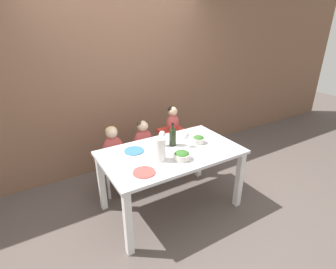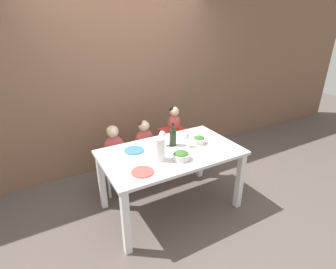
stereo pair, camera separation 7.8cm
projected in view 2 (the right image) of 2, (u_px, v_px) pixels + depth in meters
name	position (u px, v px, depth m)	size (l,w,h in m)	color
ground_plane	(171.00, 206.00, 3.27)	(14.00, 14.00, 0.00)	#564C47
wall_back	(125.00, 79.00, 3.79)	(10.00, 0.06, 2.70)	brown
dining_table	(171.00, 159.00, 3.00)	(1.56, 0.92, 0.77)	silver
chair_far_left	(116.00, 164.00, 3.47)	(0.42, 0.41, 0.45)	silver
chair_far_center	(145.00, 156.00, 3.66)	(0.42, 0.41, 0.45)	silver
chair_right_highchair	(174.00, 139.00, 3.81)	(0.36, 0.35, 0.68)	silver
person_child_left	(114.00, 144.00, 3.35)	(0.27, 0.17, 0.47)	#C64C4C
person_child_center	(144.00, 137.00, 3.54)	(0.27, 0.17, 0.47)	#C64C4C
person_baby_right	(174.00, 117.00, 3.67)	(0.19, 0.14, 0.35)	#C64C4C
wine_bottle	(173.00, 137.00, 3.06)	(0.08, 0.08, 0.28)	#232D19
paper_towel_roll	(159.00, 149.00, 2.73)	(0.12, 0.12, 0.25)	white
wine_glass_near	(186.00, 136.00, 3.01)	(0.08, 0.08, 0.19)	white
wine_glass_far	(162.00, 135.00, 3.03)	(0.08, 0.08, 0.19)	white
salad_bowl_large	(181.00, 156.00, 2.77)	(0.18, 0.18, 0.09)	silver
salad_bowl_small	(199.00, 140.00, 3.14)	(0.15, 0.15, 0.09)	silver
dinner_plate_front_left	(143.00, 172.00, 2.55)	(0.22, 0.22, 0.01)	#D14C47
dinner_plate_back_left	(134.00, 150.00, 2.97)	(0.22, 0.22, 0.01)	teal
dinner_plate_back_right	(197.00, 134.00, 3.39)	(0.22, 0.22, 0.01)	silver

